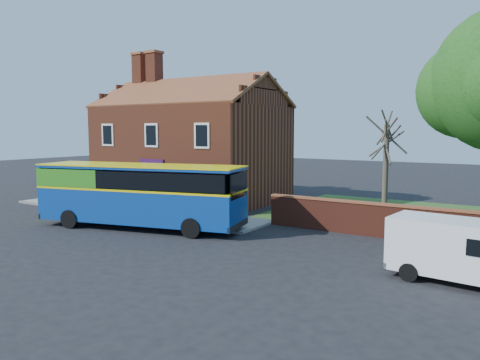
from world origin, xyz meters
The scene contains 7 objects.
ground centered at (0.00, 0.00, 0.00)m, with size 120.00×120.00×0.00m, color black.
pavement centered at (-7.00, 5.75, 0.06)m, with size 18.00×3.50×0.12m, color gray.
kerb centered at (-7.00, 4.00, 0.07)m, with size 18.00×0.15×0.14m, color slate.
shop_building centered at (-7.02, 11.50, 3.41)m, with size 12.30×8.13×10.50m.
bus centered at (-3.43, 2.44, 1.82)m, with size 10.87×5.10×3.21m.
van_near centered at (11.87, 1.91, 1.14)m, with size 4.80×2.29×2.04m.
bare_tree centered at (6.67, 11.14, 2.93)m, with size 2.14×2.55×5.71m.
Camera 1 is at (13.72, -14.31, 4.94)m, focal length 35.00 mm.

